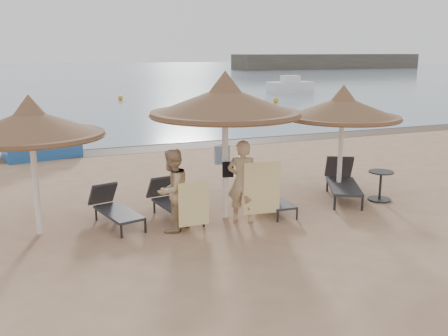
{
  "coord_description": "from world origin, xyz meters",
  "views": [
    {
      "loc": [
        -4.17,
        -9.2,
        3.68
      ],
      "look_at": [
        0.04,
        1.2,
        1.04
      ],
      "focal_mm": 40.0,
      "sensor_mm": 36.0,
      "label": 1
    }
  ],
  "objects_px": {
    "lounger_far_left": "(114,207)",
    "palapa_left": "(30,124)",
    "lounger_near_left": "(172,200)",
    "person_left": "(172,184)",
    "person_right": "(243,175)",
    "lounger_near_right": "(271,197)",
    "side_table": "(380,187)",
    "lounger_far_right": "(342,181)",
    "palapa_center": "(225,102)",
    "pedal_boat": "(41,145)",
    "palapa_right": "(343,108)"
  },
  "relations": [
    {
      "from": "lounger_near_left",
      "to": "lounger_near_right",
      "type": "height_order",
      "value": "lounger_near_left"
    },
    {
      "from": "lounger_near_left",
      "to": "lounger_far_right",
      "type": "height_order",
      "value": "lounger_far_right"
    },
    {
      "from": "palapa_center",
      "to": "palapa_right",
      "type": "xyz_separation_m",
      "value": [
        3.32,
        0.41,
        -0.32
      ]
    },
    {
      "from": "lounger_near_left",
      "to": "person_right",
      "type": "bearing_deg",
      "value": -44.81
    },
    {
      "from": "palapa_center",
      "to": "lounger_near_right",
      "type": "height_order",
      "value": "palapa_center"
    },
    {
      "from": "palapa_center",
      "to": "palapa_right",
      "type": "distance_m",
      "value": 3.36
    },
    {
      "from": "lounger_far_right",
      "to": "side_table",
      "type": "height_order",
      "value": "lounger_far_right"
    },
    {
      "from": "palapa_left",
      "to": "person_left",
      "type": "bearing_deg",
      "value": -18.23
    },
    {
      "from": "lounger_far_right",
      "to": "pedal_boat",
      "type": "relative_size",
      "value": 0.81
    },
    {
      "from": "lounger_near_left",
      "to": "side_table",
      "type": "distance_m",
      "value": 5.25
    },
    {
      "from": "person_left",
      "to": "person_right",
      "type": "bearing_deg",
      "value": 141.46
    },
    {
      "from": "lounger_far_left",
      "to": "palapa_left",
      "type": "bearing_deg",
      "value": 169.69
    },
    {
      "from": "lounger_far_left",
      "to": "pedal_boat",
      "type": "xyz_separation_m",
      "value": [
        -1.19,
        7.91,
        0.07
      ]
    },
    {
      "from": "palapa_center",
      "to": "lounger_near_right",
      "type": "bearing_deg",
      "value": 4.72
    },
    {
      "from": "palapa_right",
      "to": "lounger_near_left",
      "type": "bearing_deg",
      "value": 178.51
    },
    {
      "from": "person_left",
      "to": "person_right",
      "type": "xyz_separation_m",
      "value": [
        1.57,
        -0.04,
        0.05
      ]
    },
    {
      "from": "lounger_near_right",
      "to": "lounger_far_right",
      "type": "distance_m",
      "value": 2.22
    },
    {
      "from": "palapa_right",
      "to": "side_table",
      "type": "xyz_separation_m",
      "value": [
        0.78,
        -0.66,
        -1.93
      ]
    },
    {
      "from": "lounger_near_right",
      "to": "pedal_boat",
      "type": "bearing_deg",
      "value": 121.32
    },
    {
      "from": "pedal_boat",
      "to": "palapa_right",
      "type": "bearing_deg",
      "value": -59.72
    },
    {
      "from": "palapa_left",
      "to": "lounger_near_left",
      "type": "distance_m",
      "value": 3.43
    },
    {
      "from": "person_left",
      "to": "palapa_left",
      "type": "bearing_deg",
      "value": -55.26
    },
    {
      "from": "person_left",
      "to": "palapa_center",
      "type": "bearing_deg",
      "value": 159.38
    },
    {
      "from": "lounger_far_left",
      "to": "lounger_near_right",
      "type": "distance_m",
      "value": 3.63
    },
    {
      "from": "pedal_boat",
      "to": "lounger_near_right",
      "type": "bearing_deg",
      "value": -70.58
    },
    {
      "from": "palapa_center",
      "to": "lounger_far_left",
      "type": "relative_size",
      "value": 1.78
    },
    {
      "from": "person_left",
      "to": "person_right",
      "type": "height_order",
      "value": "person_right"
    },
    {
      "from": "person_right",
      "to": "pedal_boat",
      "type": "bearing_deg",
      "value": -33.29
    },
    {
      "from": "lounger_far_left",
      "to": "person_left",
      "type": "height_order",
      "value": "person_left"
    },
    {
      "from": "lounger_near_right",
      "to": "person_left",
      "type": "distance_m",
      "value": 2.68
    },
    {
      "from": "palapa_right",
      "to": "lounger_near_right",
      "type": "distance_m",
      "value": 2.91
    },
    {
      "from": "lounger_far_right",
      "to": "person_left",
      "type": "distance_m",
      "value": 4.84
    },
    {
      "from": "lounger_far_left",
      "to": "lounger_near_left",
      "type": "height_order",
      "value": "lounger_near_left"
    },
    {
      "from": "lounger_near_left",
      "to": "lounger_near_right",
      "type": "distance_m",
      "value": 2.33
    },
    {
      "from": "person_right",
      "to": "lounger_near_left",
      "type": "bearing_deg",
      "value": -2.68
    },
    {
      "from": "lounger_far_right",
      "to": "person_left",
      "type": "xyz_separation_m",
      "value": [
        -4.74,
        -0.77,
        0.58
      ]
    },
    {
      "from": "lounger_far_left",
      "to": "side_table",
      "type": "distance_m",
      "value": 6.55
    },
    {
      "from": "palapa_right",
      "to": "side_table",
      "type": "distance_m",
      "value": 2.19
    },
    {
      "from": "side_table",
      "to": "lounger_far_right",
      "type": "bearing_deg",
      "value": 138.37
    },
    {
      "from": "person_right",
      "to": "person_left",
      "type": "bearing_deg",
      "value": 32.04
    },
    {
      "from": "palapa_center",
      "to": "person_right",
      "type": "relative_size",
      "value": 1.55
    },
    {
      "from": "lounger_far_left",
      "to": "person_right",
      "type": "xyz_separation_m",
      "value": [
        2.63,
        -0.99,
        0.71
      ]
    },
    {
      "from": "lounger_near_right",
      "to": "side_table",
      "type": "xyz_separation_m",
      "value": [
        2.91,
        -0.34,
        0.03
      ]
    },
    {
      "from": "lounger_far_left",
      "to": "person_right",
      "type": "height_order",
      "value": "person_right"
    },
    {
      "from": "lounger_near_left",
      "to": "person_right",
      "type": "xyz_separation_m",
      "value": [
        1.32,
        -0.96,
        0.69
      ]
    },
    {
      "from": "palapa_right",
      "to": "pedal_boat",
      "type": "relative_size",
      "value": 1.07
    },
    {
      "from": "lounger_near_right",
      "to": "person_right",
      "type": "relative_size",
      "value": 0.75
    },
    {
      "from": "palapa_left",
      "to": "palapa_center",
      "type": "distance_m",
      "value": 3.98
    },
    {
      "from": "palapa_left",
      "to": "pedal_boat",
      "type": "height_order",
      "value": "palapa_left"
    },
    {
      "from": "lounger_near_right",
      "to": "lounger_far_left",
      "type": "bearing_deg",
      "value": 174.34
    }
  ]
}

